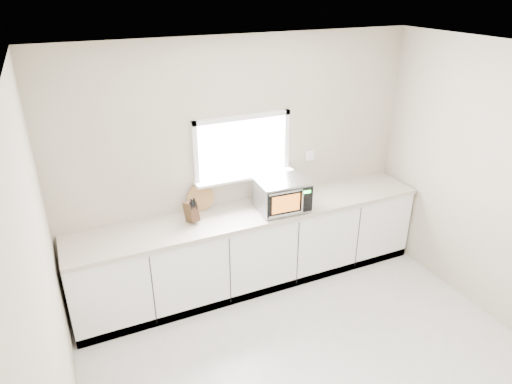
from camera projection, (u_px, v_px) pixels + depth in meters
back_wall at (242, 163)px, 4.95m from camera, size 4.00×0.17×2.70m
cabinets at (253, 248)px, 5.10m from camera, size 3.92×0.60×0.88m
countertop at (254, 212)px, 4.90m from camera, size 3.92×0.64×0.04m
microwave at (282, 195)px, 4.85m from camera, size 0.55×0.46×0.34m
knife_block at (191, 211)px, 4.62m from camera, size 0.14×0.21×0.28m
cutting_board at (201, 198)px, 4.84m from camera, size 0.30×0.07×0.29m
coffee_grinder at (298, 186)px, 5.23m from camera, size 0.12×0.12×0.21m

